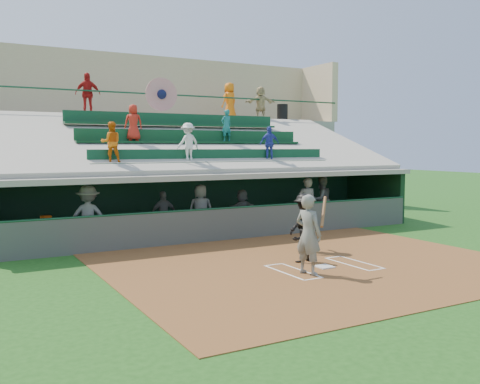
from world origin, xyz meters
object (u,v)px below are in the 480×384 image
home_plate (324,267)px  water_cooler (46,221)px  catcher (300,239)px  trash_bin (282,112)px  white_table (48,237)px  batter_at_plate (309,234)px

home_plate → water_cooler: bearing=133.1°
catcher → trash_bin: bearing=-137.6°
white_table → trash_bin: size_ratio=0.89×
catcher → water_cooler: size_ratio=3.54×
catcher → water_cooler: bearing=-60.0°
catcher → white_table: bearing=-59.8°
batter_at_plate → catcher: size_ratio=1.59×
home_plate → white_table: (-5.99, 6.37, 0.33)m
batter_at_plate → water_cooler: size_ratio=5.64×
home_plate → batter_at_plate: batter_at_plate is taller
white_table → water_cooler: size_ratio=2.08×
batter_at_plate → water_cooler: (-5.18, 6.85, -0.16)m
white_table → trash_bin: trash_bin is taller
water_cooler → home_plate: bearing=-46.9°
batter_at_plate → white_table: size_ratio=2.71×
home_plate → catcher: bearing=101.2°
home_plate → catcher: size_ratio=0.34×
batter_at_plate → white_table: batter_at_plate is taller
batter_at_plate → catcher: 1.49m
trash_bin → catcher: bearing=-121.3°
batter_at_plate → trash_bin: bearing=59.1°
batter_at_plate → trash_bin: trash_bin is taller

